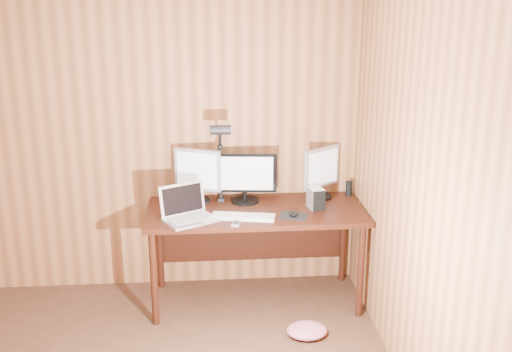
{
  "coord_description": "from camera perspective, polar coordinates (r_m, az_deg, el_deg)",
  "views": [
    {
      "loc": [
        0.6,
        -2.52,
        2.27
      ],
      "look_at": [
        0.93,
        1.58,
        1.02
      ],
      "focal_mm": 42.0,
      "sensor_mm": 36.0,
      "label": 1
    }
  ],
  "objects": [
    {
      "name": "hard_drive",
      "position": [
        4.44,
        5.71,
        -2.13
      ],
      "size": [
        0.12,
        0.16,
        0.16
      ],
      "rotation": [
        0.0,
        0.0,
        0.2
      ],
      "color": "silver",
      "rests_on": "desk"
    },
    {
      "name": "mousepad",
      "position": [
        4.29,
        3.58,
        -3.81
      ],
      "size": [
        0.24,
        0.21,
        0.0
      ],
      "primitive_type": "cube",
      "rotation": [
        0.0,
        0.0,
        -0.33
      ],
      "color": "black",
      "rests_on": "desk"
    },
    {
      "name": "monitor_left",
      "position": [
        4.53,
        -5.56,
        0.17
      ],
      "size": [
        0.35,
        0.17,
        0.41
      ],
      "rotation": [
        0.0,
        0.0,
        -0.38
      ],
      "color": "black",
      "rests_on": "desk"
    },
    {
      "name": "room_shell",
      "position": [
        2.78,
        -16.8,
        -5.34
      ],
      "size": [
        4.0,
        4.0,
        4.0
      ],
      "color": "#472A1B",
      "rests_on": "ground"
    },
    {
      "name": "desk",
      "position": [
        4.54,
        -0.12,
        -4.29
      ],
      "size": [
        1.6,
        0.7,
        0.75
      ],
      "color": "black",
      "rests_on": "floor"
    },
    {
      "name": "phone",
      "position": [
        4.14,
        -1.88,
        -4.54
      ],
      "size": [
        0.08,
        0.11,
        0.01
      ],
      "rotation": [
        0.0,
        0.0,
        -0.26
      ],
      "color": "silver",
      "rests_on": "desk"
    },
    {
      "name": "speaker",
      "position": [
        4.75,
        8.83,
        -1.2
      ],
      "size": [
        0.05,
        0.05,
        0.12
      ],
      "primitive_type": "cylinder",
      "color": "black",
      "rests_on": "desk"
    },
    {
      "name": "fabric_pile",
      "position": [
        4.28,
        4.87,
        -14.46
      ],
      "size": [
        0.3,
        0.25,
        0.09
      ],
      "primitive_type": null,
      "rotation": [
        0.0,
        0.0,
        0.08
      ],
      "color": "#BC5B6D",
      "rests_on": "floor"
    },
    {
      "name": "laptop",
      "position": [
        4.23,
        -6.6,
        -3.36
      ],
      "size": [
        0.42,
        0.39,
        0.24
      ],
      "rotation": [
        0.0,
        0.0,
        0.5
      ],
      "color": "silver",
      "rests_on": "desk"
    },
    {
      "name": "monitor_right",
      "position": [
        4.63,
        6.27,
        0.42
      ],
      "size": [
        0.3,
        0.24,
        0.4
      ],
      "rotation": [
        0.0,
        0.0,
        0.65
      ],
      "color": "black",
      "rests_on": "desk"
    },
    {
      "name": "mouse",
      "position": [
        4.29,
        3.59,
        -3.56
      ],
      "size": [
        0.1,
        0.12,
        0.04
      ],
      "primitive_type": "ellipsoid",
      "rotation": [
        0.0,
        0.0,
        -0.33
      ],
      "color": "black",
      "rests_on": "mousepad"
    },
    {
      "name": "desk_lamp",
      "position": [
        4.42,
        -3.42,
        2.35
      ],
      "size": [
        0.15,
        0.22,
        0.66
      ],
      "rotation": [
        0.0,
        0.0,
        0.22
      ],
      "color": "black",
      "rests_on": "desk"
    },
    {
      "name": "monitor_center",
      "position": [
        4.52,
        -1.08,
        -0.13
      ],
      "size": [
        0.48,
        0.21,
        0.38
      ],
      "rotation": [
        0.0,
        0.0,
        -0.1
      ],
      "color": "black",
      "rests_on": "desk"
    },
    {
      "name": "keyboard",
      "position": [
        4.25,
        -1.23,
        -3.88
      ],
      "size": [
        0.47,
        0.22,
        0.02
      ],
      "rotation": [
        0.0,
        0.0,
        -0.2
      ],
      "color": "silver",
      "rests_on": "desk"
    }
  ]
}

